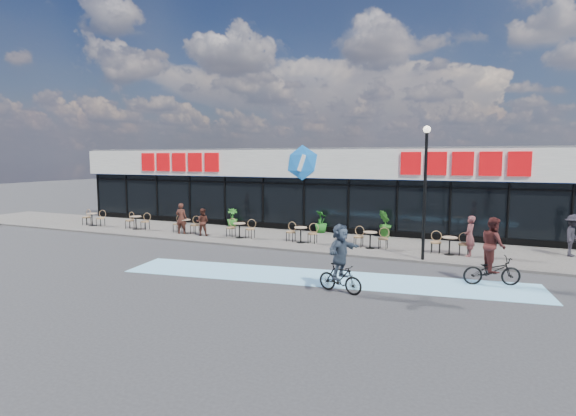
{
  "coord_description": "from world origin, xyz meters",
  "views": [
    {
      "loc": [
        8.89,
        -15.65,
        4.09
      ],
      "look_at": [
        0.56,
        3.5,
        1.73
      ],
      "focal_mm": 28.0,
      "sensor_mm": 36.0,
      "label": 1
    }
  ],
  "objects_px": {
    "pedestrian_a": "(470,236)",
    "pedestrian_b": "(573,236)",
    "lamp_post": "(425,181)",
    "patron_right": "(202,222)",
    "potted_plant_mid": "(321,222)",
    "potted_plant_right": "(385,224)",
    "potted_plant_left": "(232,217)",
    "patron_left": "(181,218)",
    "bistro_set_0": "(93,218)",
    "cyclist_a": "(340,259)",
    "cyclist_b": "(492,258)"
  },
  "relations": [
    {
      "from": "patron_right",
      "to": "lamp_post",
      "type": "bearing_deg",
      "value": 156.25
    },
    {
      "from": "potted_plant_left",
      "to": "potted_plant_mid",
      "type": "bearing_deg",
      "value": 0.36
    },
    {
      "from": "patron_left",
      "to": "potted_plant_mid",
      "type": "bearing_deg",
      "value": -165.98
    },
    {
      "from": "pedestrian_a",
      "to": "pedestrian_b",
      "type": "height_order",
      "value": "pedestrian_b"
    },
    {
      "from": "potted_plant_right",
      "to": "pedestrian_b",
      "type": "bearing_deg",
      "value": -10.09
    },
    {
      "from": "potted_plant_right",
      "to": "patron_left",
      "type": "bearing_deg",
      "value": -162.06
    },
    {
      "from": "bistro_set_0",
      "to": "cyclist_a",
      "type": "bearing_deg",
      "value": -21.11
    },
    {
      "from": "potted_plant_right",
      "to": "pedestrian_b",
      "type": "xyz_separation_m",
      "value": [
        7.81,
        -1.39,
        0.17
      ]
    },
    {
      "from": "lamp_post",
      "to": "pedestrian_a",
      "type": "distance_m",
      "value": 3.1
    },
    {
      "from": "bistro_set_0",
      "to": "cyclist_a",
      "type": "distance_m",
      "value": 18.32
    },
    {
      "from": "bistro_set_0",
      "to": "pedestrian_b",
      "type": "height_order",
      "value": "pedestrian_b"
    },
    {
      "from": "lamp_post",
      "to": "patron_right",
      "type": "xyz_separation_m",
      "value": [
        -11.04,
        1.12,
        -2.38
      ]
    },
    {
      "from": "patron_left",
      "to": "patron_right",
      "type": "height_order",
      "value": "patron_left"
    },
    {
      "from": "cyclist_b",
      "to": "cyclist_a",
      "type": "bearing_deg",
      "value": -147.17
    },
    {
      "from": "bistro_set_0",
      "to": "lamp_post",
      "type": "bearing_deg",
      "value": -4.33
    },
    {
      "from": "potted_plant_left",
      "to": "potted_plant_mid",
      "type": "distance_m",
      "value": 5.42
    },
    {
      "from": "potted_plant_right",
      "to": "pedestrian_a",
      "type": "xyz_separation_m",
      "value": [
        4.0,
        -3.03,
        0.14
      ]
    },
    {
      "from": "lamp_post",
      "to": "cyclist_b",
      "type": "xyz_separation_m",
      "value": [
        2.43,
        -2.44,
        -2.29
      ]
    },
    {
      "from": "cyclist_a",
      "to": "patron_right",
      "type": "bearing_deg",
      "value": 145.78
    },
    {
      "from": "potted_plant_left",
      "to": "bistro_set_0",
      "type": "bearing_deg",
      "value": -159.14
    },
    {
      "from": "potted_plant_mid",
      "to": "patron_left",
      "type": "distance_m",
      "value": 7.35
    },
    {
      "from": "cyclist_b",
      "to": "pedestrian_b",
      "type": "bearing_deg",
      "value": 60.75
    },
    {
      "from": "bistro_set_0",
      "to": "cyclist_b",
      "type": "xyz_separation_m",
      "value": [
        21.31,
        -3.87,
        0.33
      ]
    },
    {
      "from": "potted_plant_right",
      "to": "pedestrian_b",
      "type": "relative_size",
      "value": 0.8
    },
    {
      "from": "potted_plant_left",
      "to": "potted_plant_right",
      "type": "bearing_deg",
      "value": 0.08
    },
    {
      "from": "potted_plant_left",
      "to": "potted_plant_mid",
      "type": "relative_size",
      "value": 0.89
    },
    {
      "from": "lamp_post",
      "to": "pedestrian_a",
      "type": "xyz_separation_m",
      "value": [
        1.65,
        1.34,
        -2.25
      ]
    },
    {
      "from": "potted_plant_left",
      "to": "cyclist_a",
      "type": "xyz_separation_m",
      "value": [
        9.39,
        -9.53,
        0.4
      ]
    },
    {
      "from": "potted_plant_left",
      "to": "pedestrian_b",
      "type": "relative_size",
      "value": 0.61
    },
    {
      "from": "potted_plant_right",
      "to": "cyclist_b",
      "type": "distance_m",
      "value": 8.32
    },
    {
      "from": "bistro_set_0",
      "to": "potted_plant_left",
      "type": "relative_size",
      "value": 1.47
    },
    {
      "from": "bistro_set_0",
      "to": "patron_right",
      "type": "height_order",
      "value": "patron_right"
    },
    {
      "from": "patron_left",
      "to": "pedestrian_a",
      "type": "xyz_separation_m",
      "value": [
        14.0,
        0.21,
        0.02
      ]
    },
    {
      "from": "pedestrian_b",
      "to": "cyclist_b",
      "type": "bearing_deg",
      "value": 169.35
    },
    {
      "from": "patron_right",
      "to": "cyclist_a",
      "type": "xyz_separation_m",
      "value": [
        9.24,
        -6.28,
        0.23
      ]
    },
    {
      "from": "patron_left",
      "to": "pedestrian_b",
      "type": "distance_m",
      "value": 17.91
    },
    {
      "from": "bistro_set_0",
      "to": "patron_right",
      "type": "bearing_deg",
      "value": -2.27
    },
    {
      "from": "patron_right",
      "to": "cyclist_b",
      "type": "height_order",
      "value": "cyclist_b"
    },
    {
      "from": "patron_right",
      "to": "pedestrian_b",
      "type": "xyz_separation_m",
      "value": [
        16.5,
        1.86,
        0.16
      ]
    },
    {
      "from": "patron_left",
      "to": "bistro_set_0",
      "type": "bearing_deg",
      "value": -14.94
    },
    {
      "from": "pedestrian_b",
      "to": "cyclist_a",
      "type": "height_order",
      "value": "cyclist_a"
    },
    {
      "from": "patron_right",
      "to": "cyclist_a",
      "type": "distance_m",
      "value": 11.18
    },
    {
      "from": "patron_right",
      "to": "potted_plant_right",
      "type": "bearing_deg",
      "value": -177.44
    },
    {
      "from": "cyclist_a",
      "to": "potted_plant_left",
      "type": "bearing_deg",
      "value": 134.59
    },
    {
      "from": "bistro_set_0",
      "to": "cyclist_a",
      "type": "relative_size",
      "value": 0.73
    },
    {
      "from": "patron_right",
      "to": "cyclist_b",
      "type": "bearing_deg",
      "value": 147.24
    },
    {
      "from": "lamp_post",
      "to": "cyclist_a",
      "type": "bearing_deg",
      "value": -109.18
    },
    {
      "from": "patron_right",
      "to": "pedestrian_b",
      "type": "distance_m",
      "value": 16.61
    },
    {
      "from": "potted_plant_mid",
      "to": "pedestrian_b",
      "type": "distance_m",
      "value": 11.33
    },
    {
      "from": "bistro_set_0",
      "to": "potted_plant_left",
      "type": "distance_m",
      "value": 8.23
    }
  ]
}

